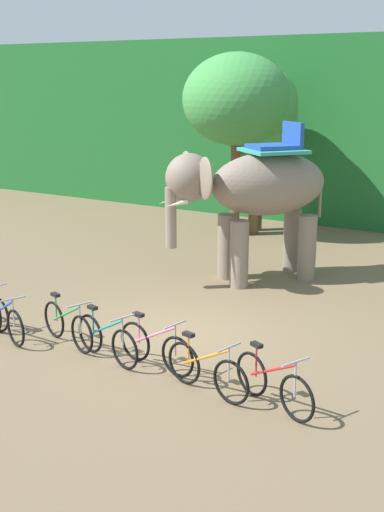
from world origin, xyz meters
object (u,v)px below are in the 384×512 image
(tree_left, at_px, (237,100))
(tree_far_right, at_px, (256,105))
(elephant, at_px, (255,191))
(bike_orange, at_px, (207,370))
(bike_pink, at_px, (156,347))
(bike_blue, at_px, (4,319))
(tree_center, at_px, (259,118))
(bike_teal, at_px, (107,339))
(bike_green, at_px, (67,325))
(bike_red, at_px, (273,384))

(tree_left, bearing_deg, tree_far_right, 53.06)
(elephant, xyz_separation_m, bike_orange, (2.00, -5.84, -1.82))
(bike_pink, bearing_deg, bike_blue, -173.89)
(tree_center, relative_size, bike_teal, 3.05)
(bike_green, bearing_deg, tree_center, 96.24)
(bike_green, bearing_deg, tree_far_right, 95.80)
(elephant, height_order, bike_pink, elephant)
(tree_left, bearing_deg, bike_blue, -89.03)
(tree_far_right, relative_size, bike_orange, 3.10)
(tree_center, distance_m, bike_pink, 11.40)
(bike_blue, height_order, bike_pink, same)
(tree_far_right, xyz_separation_m, bike_green, (1.01, -9.96, -3.60))
(bike_pink, bearing_deg, bike_red, -6.54)
(bike_blue, distance_m, bike_red, 5.49)
(bike_teal, bearing_deg, elephant, 88.78)
(bike_blue, bearing_deg, bike_green, 16.66)
(tree_left, relative_size, tree_far_right, 1.06)
(tree_left, relative_size, bike_pink, 3.27)
(bike_red, bearing_deg, bike_pink, 173.46)
(bike_pink, xyz_separation_m, bike_orange, (1.20, -0.36, 0.00))
(elephant, bearing_deg, bike_pink, -81.71)
(tree_left, xyz_separation_m, elephant, (2.58, -3.99, -1.94))
(bike_blue, distance_m, bike_green, 1.29)
(tree_left, height_order, bike_blue, tree_left)
(bike_teal, bearing_deg, bike_red, -1.94)
(bike_pink, bearing_deg, elephant, 98.29)
(elephant, relative_size, bike_red, 2.44)
(bike_blue, distance_m, bike_orange, 4.41)
(tree_left, height_order, bike_red, tree_left)
(tree_far_right, bearing_deg, bike_red, -62.83)
(bike_green, bearing_deg, tree_left, 98.47)
(elephant, relative_size, bike_pink, 2.28)
(bike_green, height_order, bike_pink, same)
(bike_pink, distance_m, bike_orange, 1.25)
(elephant, distance_m, bike_red, 6.76)
(tree_center, relative_size, bike_blue, 3.12)
(tree_center, xyz_separation_m, bike_pink, (3.11, -10.49, -3.19))
(tree_far_right, relative_size, elephant, 1.35)
(tree_far_right, distance_m, elephant, 5.32)
(elephant, distance_m, bike_pink, 5.83)
(tree_center, relative_size, bike_red, 3.20)
(bike_blue, distance_m, bike_pink, 3.23)
(elephant, height_order, bike_teal, elephant)
(tree_center, height_order, elephant, tree_center)
(elephant, xyz_separation_m, bike_pink, (0.80, -5.48, -1.82))
(tree_center, xyz_separation_m, bike_red, (5.39, -10.75, -3.19))
(bike_teal, height_order, bike_orange, same)
(bike_blue, bearing_deg, bike_orange, -0.25)
(bike_orange, bearing_deg, elephant, 108.87)
(bike_red, bearing_deg, bike_teal, 178.06)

